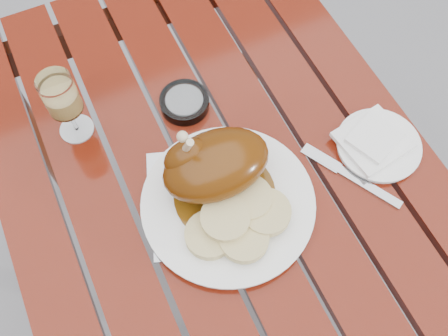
# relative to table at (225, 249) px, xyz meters

# --- Properties ---
(ground) EXTENTS (60.00, 60.00, 0.00)m
(ground) POSITION_rel_table_xyz_m (0.00, 0.00, -0.38)
(ground) COLOR slate
(ground) RESTS_ON ground
(table) EXTENTS (0.80, 1.20, 0.75)m
(table) POSITION_rel_table_xyz_m (0.00, 0.00, 0.00)
(table) COLOR maroon
(table) RESTS_ON ground
(dinner_plate) EXTENTS (0.41, 0.41, 0.02)m
(dinner_plate) POSITION_rel_table_xyz_m (-0.01, -0.04, 0.39)
(dinner_plate) COLOR white
(dinner_plate) RESTS_ON table
(roast_duck) EXTENTS (0.20, 0.20, 0.14)m
(roast_duck) POSITION_rel_table_xyz_m (-0.02, 0.02, 0.45)
(roast_duck) COLOR #59340A
(roast_duck) RESTS_ON dinner_plate
(bread_dumplings) EXTENTS (0.19, 0.15, 0.04)m
(bread_dumplings) POSITION_rel_table_xyz_m (-0.01, -0.08, 0.41)
(bread_dumplings) COLOR #D6C482
(bread_dumplings) RESTS_ON dinner_plate
(wine_glass) EXTENTS (0.07, 0.07, 0.16)m
(wine_glass) POSITION_rel_table_xyz_m (-0.21, 0.24, 0.45)
(wine_glass) COLOR tan
(wine_glass) RESTS_ON table
(side_plate) EXTENTS (0.19, 0.19, 0.01)m
(side_plate) POSITION_rel_table_xyz_m (0.31, -0.05, 0.38)
(side_plate) COLOR white
(side_plate) RESTS_ON table
(napkin) EXTENTS (0.14, 0.13, 0.01)m
(napkin) POSITION_rel_table_xyz_m (0.30, -0.04, 0.39)
(napkin) COLOR white
(napkin) RESTS_ON side_plate
(ashtray) EXTENTS (0.12, 0.12, 0.03)m
(ashtray) POSITION_rel_table_xyz_m (0.00, 0.20, 0.39)
(ashtray) COLOR #B2B7BC
(ashtray) RESTS_ON table
(fork) EXTENTS (0.09, 0.20, 0.01)m
(fork) POSITION_rel_table_xyz_m (-0.13, 0.01, 0.38)
(fork) COLOR gray
(fork) RESTS_ON table
(knife) EXTENTS (0.10, 0.16, 0.01)m
(knife) POSITION_rel_table_xyz_m (0.23, -0.09, 0.38)
(knife) COLOR gray
(knife) RESTS_ON table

